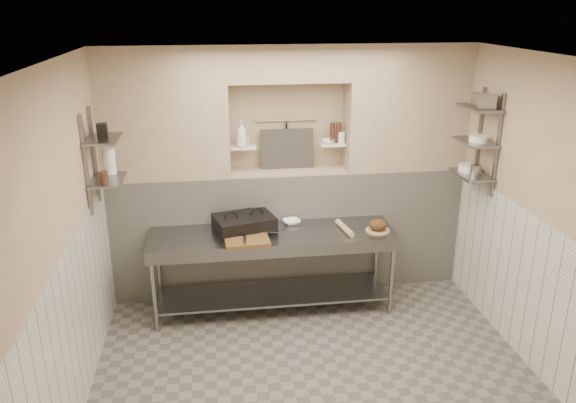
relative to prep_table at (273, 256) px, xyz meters
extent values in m
cube|color=#6A645E|center=(0.24, -1.18, -0.69)|extent=(4.00, 3.90, 0.10)
cube|color=silver|center=(0.24, -1.18, 2.21)|extent=(4.00, 3.90, 0.10)
cube|color=tan|center=(-1.81, -1.18, 0.76)|extent=(0.10, 3.90, 2.80)
cube|color=tan|center=(2.29, -1.18, 0.76)|extent=(0.10, 3.90, 2.80)
cube|color=tan|center=(0.24, 0.82, 0.76)|extent=(4.00, 0.10, 2.80)
cube|color=tan|center=(0.24, -3.18, 0.76)|extent=(4.00, 0.10, 2.80)
cube|color=silver|center=(0.24, 0.57, 0.06)|extent=(4.00, 0.40, 1.40)
cube|color=tan|center=(0.24, 0.57, 0.77)|extent=(1.30, 0.40, 0.02)
cube|color=tan|center=(-1.08, 0.57, 1.46)|extent=(1.35, 0.40, 1.40)
cube|color=tan|center=(1.57, 0.57, 1.46)|extent=(1.35, 0.40, 1.40)
cube|color=tan|center=(0.24, 0.57, 1.96)|extent=(1.30, 0.40, 0.40)
cube|color=silver|center=(-1.75, -1.18, 0.06)|extent=(0.02, 3.90, 1.40)
cube|color=silver|center=(2.23, -1.18, 0.06)|extent=(0.02, 3.90, 1.40)
cube|color=white|center=(-0.26, 0.57, 1.06)|extent=(0.28, 0.16, 0.02)
cube|color=white|center=(0.74, 0.57, 1.06)|extent=(0.28, 0.16, 0.02)
cylinder|color=gray|center=(0.24, 0.74, 1.31)|extent=(0.70, 0.02, 0.02)
cylinder|color=black|center=(0.24, 0.72, 1.14)|extent=(0.02, 0.02, 0.30)
cube|color=#383330|center=(0.24, 0.67, 1.00)|extent=(0.60, 0.08, 0.45)
cube|color=slate|center=(-1.73, 0.07, 1.16)|extent=(0.03, 0.03, 0.95)
cube|color=slate|center=(-1.73, -0.33, 1.16)|extent=(0.03, 0.03, 0.95)
cube|color=slate|center=(-1.60, -0.13, 0.96)|extent=(0.30, 0.50, 0.02)
cube|color=slate|center=(-1.60, -0.13, 1.36)|extent=(0.30, 0.50, 0.03)
cube|color=slate|center=(2.22, 0.07, 1.21)|extent=(0.03, 0.03, 1.05)
cube|color=slate|center=(2.22, -0.33, 1.21)|extent=(0.03, 0.03, 1.05)
cube|color=slate|center=(2.08, -0.13, 0.86)|extent=(0.30, 0.50, 0.02)
cube|color=slate|center=(2.08, -0.13, 1.21)|extent=(0.30, 0.50, 0.02)
cube|color=slate|center=(2.08, -0.13, 1.56)|extent=(0.30, 0.50, 0.03)
cube|color=gray|center=(0.00, 0.02, 0.24)|extent=(2.60, 0.70, 0.04)
cube|color=gray|center=(0.00, 0.02, -0.46)|extent=(2.45, 0.60, 0.03)
cube|color=gray|center=(0.00, -0.31, 0.18)|extent=(2.60, 0.02, 0.12)
cylinder|color=gray|center=(-1.24, -0.27, -0.21)|extent=(0.04, 0.04, 0.86)
cylinder|color=gray|center=(-1.24, 0.31, -0.21)|extent=(0.04, 0.04, 0.86)
cylinder|color=gray|center=(1.24, -0.27, -0.21)|extent=(0.04, 0.04, 0.86)
cylinder|color=gray|center=(1.24, 0.31, -0.21)|extent=(0.04, 0.04, 0.86)
cube|color=black|center=(-0.29, 0.12, 0.31)|extent=(0.70, 0.58, 0.11)
cube|color=black|center=(-0.29, 0.12, 0.40)|extent=(0.70, 0.58, 0.06)
cube|color=brown|center=(-0.29, -0.21, 0.28)|extent=(0.46, 0.34, 0.04)
cube|color=gray|center=(-0.08, -0.06, 0.31)|extent=(0.28, 0.08, 0.01)
cylinder|color=gray|center=(-0.31, -0.21, 0.32)|extent=(0.04, 0.29, 0.03)
imported|color=white|center=(0.23, 0.24, 0.28)|extent=(0.22, 0.22, 0.05)
cylinder|color=tan|center=(0.77, -0.03, 0.29)|extent=(0.12, 0.41, 0.06)
cylinder|color=tan|center=(1.11, -0.09, 0.26)|extent=(0.25, 0.25, 0.01)
ellipsoid|color=#4C2D19|center=(1.11, -0.09, 0.33)|extent=(0.19, 0.19, 0.11)
imported|color=white|center=(-0.27, 0.52, 1.21)|extent=(0.12, 0.12, 0.29)
cube|color=tan|center=(-0.22, 0.61, 1.13)|extent=(0.08, 0.08, 0.11)
imported|color=white|center=(0.69, 0.56, 1.09)|extent=(0.19, 0.19, 0.04)
cylinder|color=#3D2016|center=(0.81, 0.58, 1.19)|extent=(0.06, 0.06, 0.23)
cylinder|color=#3D2016|center=(0.75, 0.61, 1.18)|extent=(0.06, 0.06, 0.23)
cylinder|color=white|center=(0.84, 0.56, 1.13)|extent=(0.07, 0.07, 0.13)
cylinder|color=white|center=(-1.60, 0.04, 1.10)|extent=(0.13, 0.13, 0.25)
cylinder|color=#3D2016|center=(-1.60, -0.29, 1.03)|extent=(0.08, 0.08, 0.12)
cube|color=black|center=(-1.60, -0.12, 1.43)|extent=(0.10, 0.10, 0.13)
cylinder|color=white|center=(2.08, -0.04, 0.90)|extent=(0.21, 0.21, 0.06)
cylinder|color=gray|center=(2.08, -0.20, 0.92)|extent=(0.11, 0.11, 0.11)
cylinder|color=white|center=(2.08, -0.18, 1.25)|extent=(0.18, 0.18, 0.07)
cube|color=gray|center=(2.08, -0.20, 1.64)|extent=(0.20, 0.23, 0.14)
camera|label=1|loc=(-0.60, -5.43, 2.55)|focal=35.00mm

